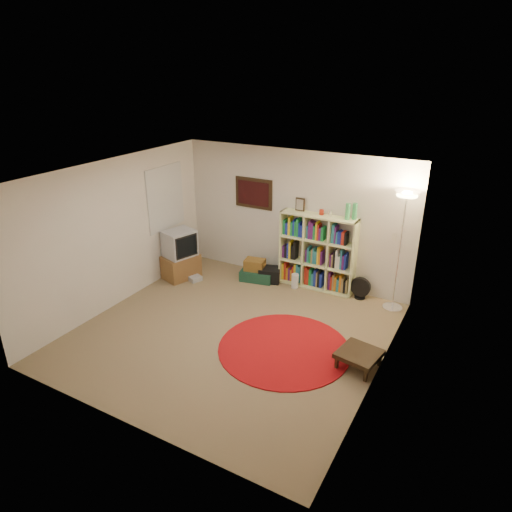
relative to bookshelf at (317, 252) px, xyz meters
The scene contains 12 objects.
room 2.27m from the bookshelf, 105.29° to the right, with size 4.54×4.54×2.54m.
bookshelf is the anchor object (origin of this frame).
floor_lamp 1.82m from the bookshelf, ahead, with size 0.49×0.49×2.07m.
floor_fan 1.01m from the bookshelf, ahead, with size 0.36×0.19×0.41m.
tv_stand 2.62m from the bookshelf, 159.05° to the right, with size 0.64×0.77×0.97m.
dvd_box 2.43m from the bookshelf, 156.87° to the right, with size 0.33×0.31×0.09m.
suitcase 1.27m from the bookshelf, 164.03° to the right, with size 0.69×0.52×0.20m.
wicker_basket 1.24m from the bookshelf, 164.16° to the right, with size 0.42×0.33×0.22m.
duffel_bag 1.04m from the bookshelf, 163.56° to the right, with size 0.47×0.43×0.27m.
paper_towel 0.68m from the bookshelf, 137.92° to the right, with size 0.17×0.17×0.28m.
red_rug 2.30m from the bookshelf, 79.93° to the right, with size 1.95×1.95×0.02m.
side_table 2.58m from the bookshelf, 54.59° to the right, with size 0.62×0.62×0.25m.
Camera 1 is at (3.28, -5.15, 3.89)m, focal length 32.00 mm.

